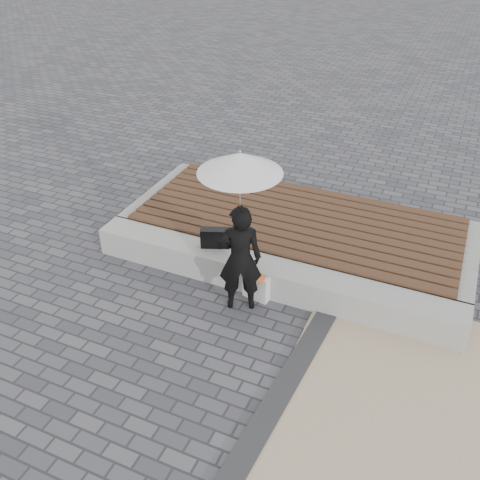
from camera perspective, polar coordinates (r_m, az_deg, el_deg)
name	(u,v)px	position (r m, az deg, el deg)	size (l,w,h in m)	color
ground	(215,371)	(6.07, -2.74, -13.79)	(80.00, 80.00, 0.00)	#4F4F55
edging_band	(260,428)	(5.57, 2.20, -19.43)	(0.25, 5.20, 0.04)	#2F2F31
seating_ledge	(268,276)	(7.02, 2.99, -3.86)	(5.00, 0.45, 0.40)	#ACACA7
timber_platform	(297,231)	(7.96, 6.13, 0.95)	(5.00, 2.00, 0.40)	#A0A09B
timber_decking	(298,218)	(7.85, 6.23, 2.30)	(4.60, 2.00, 0.04)	#50351E
woman	(240,259)	(6.42, 0.00, -2.01)	(0.53, 0.35, 1.46)	black
parasol	(240,163)	(5.78, 0.00, 8.25)	(0.95, 0.95, 1.21)	#AEAEB3
handbag	(215,238)	(7.16, -2.68, 0.24)	(0.39, 0.14, 0.27)	black
canvas_tote	(257,286)	(6.88, 1.82, -4.94)	(0.35, 0.15, 0.37)	silver
magazine	(256,277)	(6.73, 1.68, -3.93)	(0.26, 0.19, 0.01)	red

